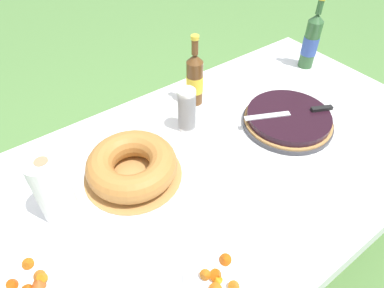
{
  "coord_description": "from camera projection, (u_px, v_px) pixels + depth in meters",
  "views": [
    {
      "loc": [
        -0.65,
        -0.65,
        1.62
      ],
      "look_at": [
        -0.1,
        0.08,
        0.75
      ],
      "focal_mm": 32.0,
      "sensor_mm": 36.0,
      "label": 1
    }
  ],
  "objects": [
    {
      "name": "cider_bottle_green",
      "position": [
        311.0,
        41.0,
        1.68
      ],
      "size": [
        0.08,
        0.08,
        0.36
      ],
      "color": "#2D562D",
      "rests_on": "tablecloth"
    },
    {
      "name": "garden_table",
      "position": [
        226.0,
        167.0,
        1.34
      ],
      "size": [
        1.85,
        1.05,
        0.69
      ],
      "color": "#A87A47",
      "rests_on": "ground_plane"
    },
    {
      "name": "tablecloth",
      "position": [
        227.0,
        159.0,
        1.31
      ],
      "size": [
        1.86,
        1.06,
        0.1
      ],
      "color": "white",
      "rests_on": "garden_table"
    },
    {
      "name": "berry_tart",
      "position": [
        288.0,
        119.0,
        1.42
      ],
      "size": [
        0.37,
        0.37,
        0.06
      ],
      "color": "#38383D",
      "rests_on": "tablecloth"
    },
    {
      "name": "bundt_cake",
      "position": [
        132.0,
        166.0,
        1.2
      ],
      "size": [
        0.35,
        0.35,
        0.1
      ],
      "color": "#B78447",
      "rests_on": "tablecloth"
    },
    {
      "name": "cup_stack",
      "position": [
        187.0,
        110.0,
        1.36
      ],
      "size": [
        0.07,
        0.07,
        0.19
      ],
      "color": "white",
      "rests_on": "tablecloth"
    },
    {
      "name": "snack_plate_near",
      "position": [
        39.0,
        282.0,
        0.94
      ],
      "size": [
        0.23,
        0.23,
        0.05
      ],
      "color": "white",
      "rests_on": "tablecloth"
    },
    {
      "name": "serving_knife",
      "position": [
        296.0,
        112.0,
        1.4
      ],
      "size": [
        0.35,
        0.18,
        0.01
      ],
      "rotation": [
        0.0,
        0.0,
        2.69
      ],
      "color": "silver",
      "rests_on": "berry_tart"
    },
    {
      "name": "snack_plate_left",
      "position": [
        219.0,
        277.0,
        0.95
      ],
      "size": [
        0.2,
        0.2,
        0.05
      ],
      "color": "white",
      "rests_on": "tablecloth"
    },
    {
      "name": "paper_towel_roll",
      "position": [
        53.0,
        189.0,
        1.03
      ],
      "size": [
        0.11,
        0.11,
        0.24
      ],
      "color": "white",
      "rests_on": "tablecloth"
    },
    {
      "name": "cider_bottle_amber",
      "position": [
        195.0,
        79.0,
        1.47
      ],
      "size": [
        0.07,
        0.07,
        0.32
      ],
      "color": "brown",
      "rests_on": "tablecloth"
    },
    {
      "name": "ground_plane",
      "position": [
        218.0,
        249.0,
        1.78
      ],
      "size": [
        16.0,
        16.0,
        0.0
      ],
      "primitive_type": "plane",
      "color": "#568442"
    }
  ]
}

